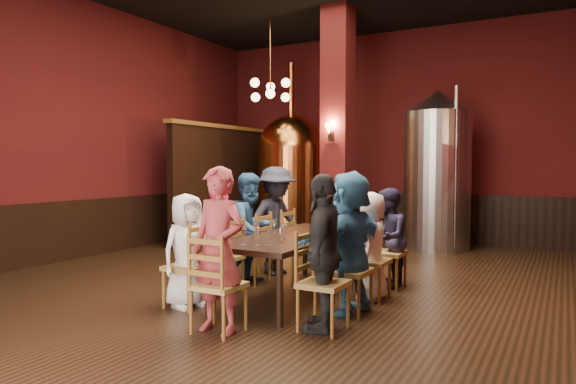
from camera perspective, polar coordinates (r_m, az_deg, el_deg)
The scene contains 39 objects.
room at distance 6.94m, azimuth -1.29°, elevation 8.34°, with size 10.00×10.02×4.50m.
wainscot_back at distance 11.53m, azimuth 11.08°, elevation -2.55°, with size 7.90×0.08×1.00m, color black.
wainscot_left at distance 9.58m, azimuth -22.34°, elevation -3.84°, with size 0.08×9.90×1.00m, color black.
column at distance 9.58m, azimuth 5.55°, elevation 6.85°, with size 0.58×0.58×4.50m, color #48100F.
partition at distance 11.34m, azimuth -7.28°, elevation 0.93°, with size 0.22×3.50×2.40m, color black.
pendant_cluster at distance 10.43m, azimuth -1.97°, elevation 11.25°, with size 0.90×0.90×1.70m, color #A57226, non-canonical shape.
sconce_column at distance 9.30m, azimuth 4.82°, elevation 6.66°, with size 0.20×0.20×0.36m, color black, non-canonical shape.
dining_table at distance 6.28m, azimuth 0.77°, elevation -5.39°, with size 1.02×2.41×0.75m.
chair_0 at distance 5.97m, azimuth -11.16°, elevation -8.11°, with size 0.46×0.46×0.92m, color #905D24, non-canonical shape.
person_0 at distance 5.94m, azimuth -11.18°, elevation -6.38°, with size 0.63×0.41×1.28m, color white.
chair_1 at distance 6.49m, azimuth -7.32°, elevation -7.18°, with size 0.46×0.46×0.92m, color #905D24, non-canonical shape.
person_1 at distance 6.45m, azimuth -7.33°, elevation -5.27°, with size 0.50×0.33×1.36m, color #CE2353.
chair_2 at distance 7.02m, azimuth -4.11°, elevation -6.38°, with size 0.46×0.46×0.92m, color #905D24, non-canonical shape.
person_2 at distance 6.98m, azimuth -4.12°, elevation -4.04°, with size 0.73×0.36×1.50m, color navy.
chair_3 at distance 7.59m, azimuth -1.34°, elevation -5.68°, with size 0.46×0.46×0.92m, color #905D24, non-canonical shape.
person_3 at distance 7.54m, azimuth -1.35°, elevation -3.19°, with size 1.02×0.59×1.58m, color #1D1F2C.
chair_4 at distance 5.07m, azimuth 3.96°, elevation -10.06°, with size 0.46×0.46×0.92m, color #905D24, non-canonical shape.
person_4 at distance 5.01m, azimuth 3.97°, elevation -6.68°, with size 0.89×0.37×1.53m, color black.
chair_5 at distance 5.67m, azimuth 6.85°, elevation -8.67°, with size 0.46×0.46×0.92m, color #905D24, non-canonical shape.
person_5 at distance 5.61m, azimuth 6.87°, elevation -5.54°, with size 1.43×0.46×1.55m, color teal.
chair_6 at distance 6.27m, azimuth 9.13°, elevation -7.55°, with size 0.46×0.46×0.92m, color #905D24, non-canonical shape.
person_6 at distance 6.24m, azimuth 9.15°, elevation -5.89°, with size 0.63×0.41×1.29m, color silver.
chair_7 at distance 6.90m, azimuth 11.03°, elevation -6.60°, with size 0.46×0.46×0.92m, color #905D24, non-canonical shape.
person_7 at distance 6.87m, azimuth 11.05°, elevation -5.01°, with size 0.64×0.31×1.31m, color #201E3C.
chair_8 at distance 5.03m, azimuth -7.72°, elevation -10.17°, with size 0.46×0.46×0.92m, color #905D24, non-canonical shape.
person_8 at distance 4.97m, azimuth -7.75°, elevation -6.38°, with size 0.58×0.38×1.59m, color maroon.
copper_kettle at distance 11.26m, azimuth 0.36°, elevation 1.92°, with size 1.62×1.62×3.82m.
steel_vessel at distance 10.23m, azimuth 16.23°, elevation 2.39°, with size 1.59×1.59×3.03m.
rose_vase at distance 7.17m, azimuth 4.06°, elevation -2.07°, with size 0.20×0.20×0.34m.
wine_glass_0 at distance 5.63m, azimuth -0.81°, elevation -4.85°, with size 0.07×0.07×0.17m, color white, non-canonical shape.
wine_glass_1 at distance 6.12m, azimuth -3.31°, elevation -4.23°, with size 0.07×0.07×0.17m, color white, non-canonical shape.
wine_glass_2 at distance 5.47m, azimuth -3.25°, elevation -5.08°, with size 0.07×0.07×0.17m, color white, non-canonical shape.
wine_glass_3 at distance 5.95m, azimuth -0.53°, elevation -4.43°, with size 0.07×0.07×0.17m, color white, non-canonical shape.
wine_glass_4 at distance 6.07m, azimuth -3.73°, elevation -4.29°, with size 0.07×0.07×0.17m, color white, non-canonical shape.
wine_glass_5 at distance 6.45m, azimuth -1.54°, elevation -3.85°, with size 0.07×0.07×0.17m, color white, non-canonical shape.
wine_glass_6 at distance 5.55m, azimuth -4.94°, elevation -4.98°, with size 0.07×0.07×0.17m, color white, non-canonical shape.
wine_glass_7 at distance 6.89m, azimuth 2.88°, elevation -3.41°, with size 0.07×0.07×0.17m, color white, non-canonical shape.
wine_glass_8 at distance 5.52m, azimuth -2.15°, elevation -5.02°, with size 0.07×0.07×0.17m, color white, non-canonical shape.
wine_glass_9 at distance 6.57m, azimuth 3.45°, elevation -3.73°, with size 0.07×0.07×0.17m, color white, non-canonical shape.
Camera 1 is at (3.43, -5.99, 1.60)m, focal length 32.00 mm.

